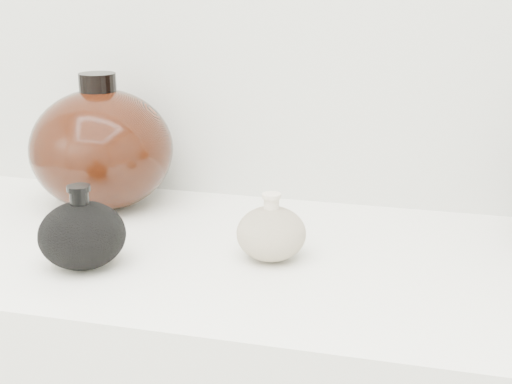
# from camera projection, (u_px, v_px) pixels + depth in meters

# --- Properties ---
(black_gourd_vase) EXTENTS (0.15, 0.15, 0.11)m
(black_gourd_vase) POSITION_uv_depth(u_px,v_px,m) (82.00, 234.00, 0.95)
(black_gourd_vase) COLOR black
(black_gourd_vase) RESTS_ON display_counter
(cream_gourd_vase) EXTENTS (0.11, 0.11, 0.09)m
(cream_gourd_vase) POSITION_uv_depth(u_px,v_px,m) (271.00, 233.00, 0.97)
(cream_gourd_vase) COLOR #BAA690
(cream_gourd_vase) RESTS_ON display_counter
(left_round_pot) EXTENTS (0.30, 0.30, 0.22)m
(left_round_pot) POSITION_uv_depth(u_px,v_px,m) (102.00, 149.00, 1.17)
(left_round_pot) COLOR black
(left_round_pot) RESTS_ON display_counter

